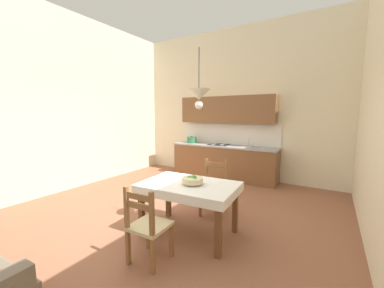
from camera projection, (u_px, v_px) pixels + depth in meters
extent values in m
cube|color=#935B42|center=(164.00, 220.00, 3.88)|extent=(6.18, 6.76, 0.10)
cube|color=beige|center=(234.00, 104.00, 6.27)|extent=(6.18, 0.12, 4.00)
cube|color=beige|center=(61.00, 102.00, 5.09)|extent=(0.12, 6.76, 4.00)
cube|color=brown|center=(223.00, 162.00, 6.24)|extent=(2.84, 0.60, 0.86)
cube|color=#9E9EA3|center=(223.00, 146.00, 6.17)|extent=(2.87, 0.63, 0.04)
cube|color=white|center=(228.00, 134.00, 6.39)|extent=(2.84, 0.01, 0.55)
cube|color=brown|center=(226.00, 110.00, 6.16)|extent=(2.61, 0.34, 0.70)
cube|color=black|center=(219.00, 178.00, 6.06)|extent=(2.80, 0.02, 0.09)
cylinder|color=silver|center=(247.00, 147.00, 5.85)|extent=(0.34, 0.34, 0.02)
cylinder|color=silver|center=(249.00, 142.00, 5.95)|extent=(0.02, 0.02, 0.22)
cube|color=black|center=(219.00, 145.00, 6.25)|extent=(0.52, 0.42, 0.01)
cylinder|color=silver|center=(213.00, 144.00, 6.23)|extent=(0.11, 0.11, 0.01)
cylinder|color=silver|center=(222.00, 145.00, 6.09)|extent=(0.11, 0.11, 0.01)
cylinder|color=silver|center=(216.00, 143.00, 6.40)|extent=(0.11, 0.11, 0.01)
cylinder|color=silver|center=(225.00, 144.00, 6.26)|extent=(0.11, 0.11, 0.01)
cylinder|color=#337A4C|center=(192.00, 140.00, 6.66)|extent=(0.28, 0.28, 0.15)
cylinder|color=#337A4C|center=(192.00, 137.00, 6.65)|extent=(0.29, 0.29, 0.02)
sphere|color=black|center=(192.00, 136.00, 6.65)|extent=(0.04, 0.04, 0.04)
cube|color=brown|center=(189.00, 184.00, 3.26)|extent=(1.34, 0.90, 0.02)
cube|color=brown|center=(142.00, 211.00, 3.27)|extent=(0.07, 0.07, 0.73)
cube|color=brown|center=(218.00, 229.00, 2.74)|extent=(0.07, 0.07, 0.73)
cube|color=brown|center=(168.00, 195.00, 3.88)|extent=(0.07, 0.07, 0.73)
cube|color=brown|center=(235.00, 208.00, 3.35)|extent=(0.07, 0.07, 0.73)
cube|color=white|center=(189.00, 183.00, 3.26)|extent=(1.40, 0.97, 0.00)
cube|color=white|center=(173.00, 197.00, 2.88)|extent=(1.34, 0.10, 0.12)
cube|color=white|center=(202.00, 180.00, 3.65)|extent=(1.34, 0.10, 0.12)
cube|color=white|center=(151.00, 181.00, 3.57)|extent=(0.07, 0.87, 0.12)
cube|color=white|center=(235.00, 195.00, 2.96)|extent=(0.07, 0.87, 0.12)
cube|color=#D1BC89|center=(150.00, 226.00, 2.69)|extent=(0.44, 0.44, 0.04)
cube|color=olive|center=(148.00, 233.00, 2.96)|extent=(0.05, 0.05, 0.41)
cube|color=olive|center=(171.00, 240.00, 2.79)|extent=(0.05, 0.05, 0.41)
cube|color=olive|center=(127.00, 226.00, 2.61)|extent=(0.05, 0.05, 0.93)
cube|color=olive|center=(152.00, 234.00, 2.44)|extent=(0.05, 0.05, 0.93)
cube|color=olive|center=(138.00, 197.00, 2.48)|extent=(0.32, 0.04, 0.07)
cube|color=olive|center=(139.00, 206.00, 2.49)|extent=(0.32, 0.04, 0.07)
cube|color=#D1BC89|center=(213.00, 190.00, 3.97)|extent=(0.50, 0.50, 0.04)
cube|color=olive|center=(221.00, 207.00, 3.78)|extent=(0.05, 0.05, 0.41)
cube|color=olive|center=(200.00, 205.00, 3.89)|extent=(0.05, 0.05, 0.41)
cube|color=olive|center=(226.00, 186.00, 4.08)|extent=(0.05, 0.05, 0.93)
cube|color=olive|center=(206.00, 184.00, 4.20)|extent=(0.05, 0.05, 0.93)
cube|color=olive|center=(216.00, 164.00, 4.09)|extent=(0.32, 0.09, 0.07)
cube|color=olive|center=(216.00, 170.00, 4.10)|extent=(0.32, 0.09, 0.07)
cylinder|color=beige|center=(192.00, 183.00, 3.22)|extent=(0.17, 0.17, 0.02)
cylinder|color=beige|center=(192.00, 180.00, 3.21)|extent=(0.30, 0.30, 0.07)
sphere|color=#4C8E3D|center=(190.00, 179.00, 3.24)|extent=(0.09, 0.09, 0.09)
sphere|color=#4C8E3D|center=(195.00, 181.00, 3.17)|extent=(0.08, 0.08, 0.08)
sphere|color=#4C8E3D|center=(193.00, 179.00, 3.23)|extent=(0.10, 0.10, 0.10)
cylinder|color=black|center=(199.00, 70.00, 3.04)|extent=(0.01, 0.01, 0.57)
cone|color=silver|center=(199.00, 95.00, 3.09)|extent=(0.32, 0.32, 0.14)
sphere|color=white|center=(199.00, 105.00, 3.11)|extent=(0.11, 0.11, 0.11)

